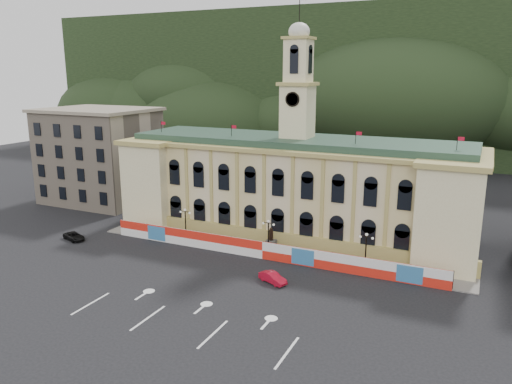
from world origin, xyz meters
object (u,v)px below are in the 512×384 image
at_px(lamp_center, 268,234).
at_px(red_sedan, 273,278).
at_px(black_suv, 74,236).
at_px(statue, 271,244).

relative_size(lamp_center, red_sedan, 1.23).
distance_m(lamp_center, black_suv, 30.95).
xyz_separation_m(lamp_center, red_sedan, (4.51, -8.93, -2.42)).
xyz_separation_m(red_sedan, black_suv, (-34.51, 1.75, -0.06)).
bearing_deg(red_sedan, black_suv, 110.39).
relative_size(lamp_center, black_suv, 1.10).
bearing_deg(red_sedan, lamp_center, 50.10).
relative_size(statue, black_suv, 0.80).
height_order(lamp_center, black_suv, lamp_center).
relative_size(statue, lamp_center, 0.72).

